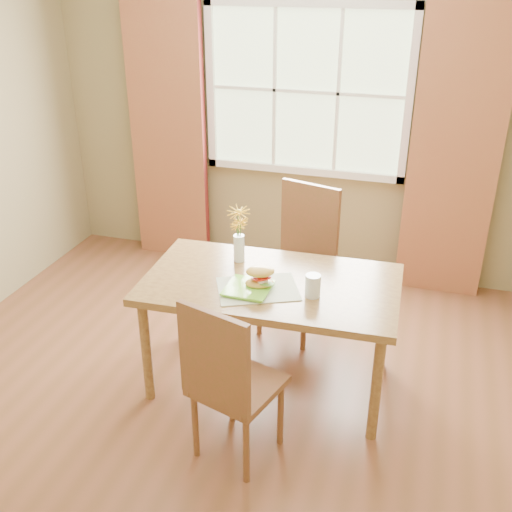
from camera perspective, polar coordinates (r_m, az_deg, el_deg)
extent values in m
cube|color=brown|center=(3.79, -2.49, -13.39)|extent=(4.20, 3.80, 0.02)
cube|color=#887B51|center=(4.87, 4.86, 13.70)|extent=(4.20, 0.02, 2.70)
cube|color=#B1C696|center=(4.81, 4.85, 15.37)|extent=(1.50, 0.02, 1.20)
cube|color=white|center=(4.70, 5.07, 22.86)|extent=(1.62, 0.04, 0.06)
cube|color=white|center=(4.94, 4.49, 8.12)|extent=(1.62, 0.04, 0.06)
cube|color=white|center=(5.00, -4.32, 15.82)|extent=(0.06, 0.04, 1.32)
cube|color=white|center=(4.68, 14.42, 14.36)|extent=(0.06, 0.04, 1.32)
cube|color=white|center=(4.78, 4.78, 15.32)|extent=(1.50, 0.03, 0.02)
cube|color=#5E1616|center=(5.17, -8.36, 11.42)|extent=(0.65, 0.08, 2.20)
cube|color=#5E1616|center=(4.70, 18.34, 8.86)|extent=(0.65, 0.08, 2.20)
cube|color=olive|center=(3.52, 1.44, -2.71)|extent=(1.52, 0.90, 0.05)
cylinder|color=olive|center=(3.63, -10.39, -8.92)|extent=(0.06, 0.06, 0.68)
cylinder|color=olive|center=(3.36, 11.37, -12.27)|extent=(0.06, 0.06, 0.68)
cylinder|color=olive|center=(4.16, -6.52, -3.69)|extent=(0.06, 0.06, 0.68)
cylinder|color=olive|center=(3.93, 12.17, -6.13)|extent=(0.06, 0.06, 0.68)
cube|color=brown|center=(3.17, -1.74, -12.19)|extent=(0.50, 0.50, 0.04)
cube|color=brown|center=(2.89, -3.95, -9.71)|extent=(0.40, 0.15, 0.52)
cylinder|color=brown|center=(3.30, -5.80, -15.70)|extent=(0.03, 0.03, 0.41)
cylinder|color=brown|center=(3.15, -0.94, -18.00)|extent=(0.03, 0.03, 0.41)
cylinder|color=brown|center=(3.49, -2.33, -12.77)|extent=(0.03, 0.03, 0.41)
cylinder|color=brown|center=(3.35, 2.36, -14.74)|extent=(0.03, 0.03, 0.41)
cube|color=brown|center=(4.15, 3.73, -1.51)|extent=(0.54, 0.54, 0.04)
cube|color=brown|center=(4.18, 5.19, 3.24)|extent=(0.43, 0.16, 0.56)
cylinder|color=brown|center=(4.22, 0.33, -4.80)|extent=(0.04, 0.04, 0.45)
cylinder|color=brown|center=(4.07, 4.57, -6.20)|extent=(0.04, 0.04, 0.45)
cylinder|color=brown|center=(4.48, 2.78, -2.82)|extent=(0.04, 0.04, 0.45)
cylinder|color=brown|center=(4.34, 6.84, -4.05)|extent=(0.04, 0.04, 0.45)
cube|color=beige|center=(3.41, 0.17, -3.14)|extent=(0.55, 0.49, 0.01)
cube|color=#74CF33|center=(3.39, -0.76, -3.20)|extent=(0.25, 0.25, 0.01)
ellipsoid|color=gold|center=(3.40, 0.33, -2.57)|extent=(0.19, 0.16, 0.04)
ellipsoid|color=#4C8C2D|center=(3.36, 0.98, -2.63)|extent=(0.09, 0.06, 0.01)
cylinder|color=red|center=(3.38, 0.25, -2.06)|extent=(0.09, 0.09, 0.01)
cylinder|color=red|center=(3.38, 0.78, -1.96)|extent=(0.08, 0.08, 0.01)
ellipsoid|color=gold|center=(3.36, 0.41, -1.47)|extent=(0.19, 0.16, 0.06)
cylinder|color=silver|center=(3.33, 5.43, -2.83)|extent=(0.09, 0.09, 0.13)
cylinder|color=silver|center=(3.34, 5.42, -3.00)|extent=(0.08, 0.08, 0.11)
cylinder|color=silver|center=(3.70, -1.63, 0.76)|extent=(0.07, 0.07, 0.17)
cylinder|color=silver|center=(3.72, -1.62, 0.16)|extent=(0.06, 0.06, 0.09)
cylinder|color=#3D7028|center=(3.67, -1.64, 1.83)|extent=(0.01, 0.01, 0.32)
cylinder|color=#3D7028|center=(3.67, -1.50, 1.36)|extent=(0.01, 0.01, 0.27)
cylinder|color=#3D7028|center=(3.70, -1.72, 1.24)|extent=(0.01, 0.01, 0.23)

